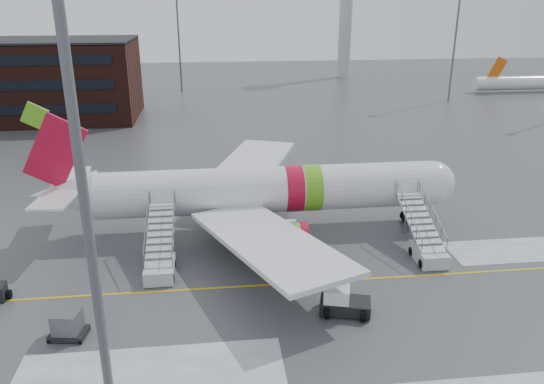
{
  "coord_description": "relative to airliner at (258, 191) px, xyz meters",
  "views": [
    {
      "loc": [
        -2.34,
        -32.42,
        18.49
      ],
      "look_at": [
        2.22,
        6.37,
        4.0
      ],
      "focal_mm": 35.0,
      "sensor_mm": 36.0,
      "label": 1
    }
  ],
  "objects": [
    {
      "name": "ground",
      "position": [
        -1.27,
        -8.37,
        -3.42
      ],
      "size": [
        260.0,
        260.0,
        0.0
      ],
      "primitive_type": "plane",
      "color": "#494C4F",
      "rests_on": "ground"
    },
    {
      "name": "airliner",
      "position": [
        0.0,
        0.0,
        0.0
      ],
      "size": [
        35.03,
        32.97,
        11.18
      ],
      "color": "silver",
      "rests_on": "ground"
    },
    {
      "name": "airstair_fwd",
      "position": [
        11.99,
        -6.54,
        -2.35
      ],
      "size": [
        2.05,
        7.7,
        3.48
      ],
      "color": "#B9BBC1",
      "rests_on": "ground"
    },
    {
      "name": "airstair_aft",
      "position": [
        -7.56,
        -6.54,
        -2.35
      ],
      "size": [
        2.05,
        7.7,
        3.48
      ],
      "color": "silver",
      "rests_on": "ground"
    },
    {
      "name": "pushback_tug",
      "position": [
        4.0,
        -13.18,
        -2.64
      ],
      "size": [
        3.41,
        2.9,
        1.76
      ],
      "color": "black",
      "rests_on": "ground"
    },
    {
      "name": "uld_container",
      "position": [
        -12.23,
        -13.81,
        -2.65
      ],
      "size": [
        2.2,
        1.75,
        1.64
      ],
      "color": "black",
      "rests_on": "ground"
    },
    {
      "name": "light_mast_near",
      "position": [
        -8.88,
        -19.84,
        9.64
      ],
      "size": [
        1.2,
        1.2,
        25.22
      ],
      "color": "#595B60",
      "rests_on": "ground"
    },
    {
      "name": "light_mast_far_ne",
      "position": [
        40.73,
        53.63,
        10.42
      ],
      "size": [
        1.2,
        1.2,
        24.25
      ],
      "color": "#595B60",
      "rests_on": "ground"
    },
    {
      "name": "light_mast_far_n",
      "position": [
        -9.27,
        69.63,
        10.42
      ],
      "size": [
        1.2,
        1.2,
        24.25
      ],
      "color": "#595B60",
      "rests_on": "ground"
    },
    {
      "name": "distant_aircraft",
      "position": [
        61.23,
        55.63,
        -3.42
      ],
      "size": [
        35.0,
        18.0,
        8.0
      ],
      "primitive_type": null,
      "color": "#D8590C",
      "rests_on": "ground"
    }
  ]
}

